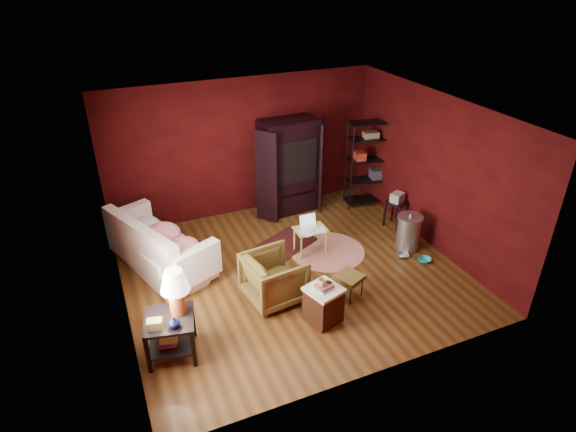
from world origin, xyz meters
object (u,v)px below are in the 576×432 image
armchair (274,276)px  wire_shelving (369,160)px  side_table (173,306)px  tv_armoire (289,165)px  hamper (323,304)px  laptop_desk (310,231)px  sofa (157,249)px

armchair → wire_shelving: size_ratio=0.47×
side_table → tv_armoire: bearing=46.3°
hamper → wire_shelving: wire_shelving is taller
armchair → side_table: side_table is taller
laptop_desk → sofa: bearing=169.6°
hamper → armchair: bearing=121.9°
sofa → hamper: bearing=-157.9°
hamper → laptop_desk: laptop_desk is taller
laptop_desk → wire_shelving: 2.41m
tv_armoire → wire_shelving: tv_armoire is taller
hamper → wire_shelving: (2.60, 3.05, 0.71)m
side_table → wire_shelving: size_ratio=0.69×
armchair → side_table: bearing=100.7°
armchair → side_table: 1.75m
hamper → tv_armoire: size_ratio=0.34×
laptop_desk → wire_shelving: wire_shelving is taller
side_table → hamper: bearing=-6.5°
sofa → wire_shelving: size_ratio=1.08×
laptop_desk → side_table: bearing=-149.6°
side_table → tv_armoire: size_ratio=0.65×
hamper → tv_armoire: bearing=74.8°
sofa → tv_armoire: size_ratio=1.01×
laptop_desk → tv_armoire: tv_armoire is taller
tv_armoire → hamper: bearing=-109.6°
sofa → tv_armoire: 3.20m
side_table → wire_shelving: (4.71, 2.80, 0.25)m
sofa → armchair: 2.18m
hamper → wire_shelving: bearing=49.5°
wire_shelving → hamper: bearing=-119.6°
laptop_desk → tv_armoire: 1.79m
sofa → side_table: (-0.11, -2.08, 0.38)m
sofa → tv_armoire: bearing=-88.0°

